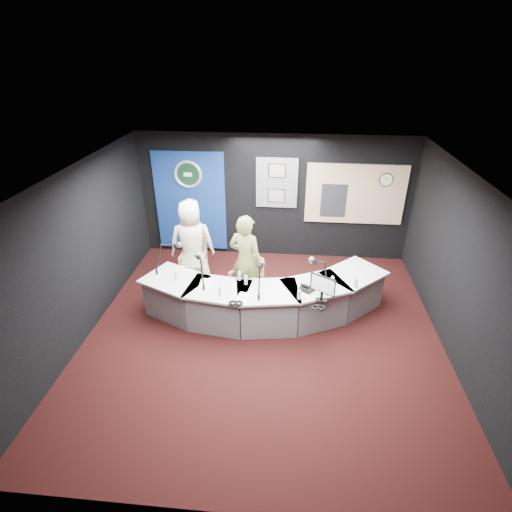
# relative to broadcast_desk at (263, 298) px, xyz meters

# --- Properties ---
(ground) EXTENTS (6.00, 6.00, 0.00)m
(ground) POSITION_rel_broadcast_desk_xyz_m (0.05, -0.55, -0.38)
(ground) COLOR black
(ground) RESTS_ON ground
(ceiling) EXTENTS (6.00, 6.00, 0.02)m
(ceiling) POSITION_rel_broadcast_desk_xyz_m (0.05, -0.55, 2.42)
(ceiling) COLOR silver
(ceiling) RESTS_ON ground
(wall_back) EXTENTS (6.00, 0.02, 2.80)m
(wall_back) POSITION_rel_broadcast_desk_xyz_m (0.05, 2.45, 1.02)
(wall_back) COLOR black
(wall_back) RESTS_ON ground
(wall_front) EXTENTS (6.00, 0.02, 2.80)m
(wall_front) POSITION_rel_broadcast_desk_xyz_m (0.05, -3.55, 1.02)
(wall_front) COLOR black
(wall_front) RESTS_ON ground
(wall_left) EXTENTS (0.02, 6.00, 2.80)m
(wall_left) POSITION_rel_broadcast_desk_xyz_m (-2.95, -0.55, 1.02)
(wall_left) COLOR black
(wall_left) RESTS_ON ground
(wall_right) EXTENTS (0.02, 6.00, 2.80)m
(wall_right) POSITION_rel_broadcast_desk_xyz_m (3.05, -0.55, 1.02)
(wall_right) COLOR black
(wall_right) RESTS_ON ground
(broadcast_desk) EXTENTS (4.50, 1.90, 0.75)m
(broadcast_desk) POSITION_rel_broadcast_desk_xyz_m (0.00, 0.00, 0.00)
(broadcast_desk) COLOR silver
(broadcast_desk) RESTS_ON ground
(backdrop_panel) EXTENTS (1.60, 0.05, 2.30)m
(backdrop_panel) POSITION_rel_broadcast_desk_xyz_m (-1.85, 2.42, 0.88)
(backdrop_panel) COLOR navy
(backdrop_panel) RESTS_ON wall_back
(agency_seal) EXTENTS (0.63, 0.07, 0.63)m
(agency_seal) POSITION_rel_broadcast_desk_xyz_m (-1.85, 2.38, 1.52)
(agency_seal) COLOR silver
(agency_seal) RESTS_ON backdrop_panel
(seal_center) EXTENTS (0.48, 0.01, 0.48)m
(seal_center) POSITION_rel_broadcast_desk_xyz_m (-1.85, 2.38, 1.52)
(seal_center) COLOR black
(seal_center) RESTS_ON backdrop_panel
(pinboard) EXTENTS (0.90, 0.04, 1.10)m
(pinboard) POSITION_rel_broadcast_desk_xyz_m (0.10, 2.42, 1.38)
(pinboard) COLOR slate
(pinboard) RESTS_ON wall_back
(framed_photo_upper) EXTENTS (0.34, 0.02, 0.27)m
(framed_photo_upper) POSITION_rel_broadcast_desk_xyz_m (0.10, 2.39, 1.65)
(framed_photo_upper) COLOR gray
(framed_photo_upper) RESTS_ON pinboard
(framed_photo_lower) EXTENTS (0.34, 0.02, 0.27)m
(framed_photo_lower) POSITION_rel_broadcast_desk_xyz_m (0.10, 2.39, 1.09)
(framed_photo_lower) COLOR gray
(framed_photo_lower) RESTS_ON pinboard
(booth_window_frame) EXTENTS (2.12, 0.06, 1.32)m
(booth_window_frame) POSITION_rel_broadcast_desk_xyz_m (1.80, 2.42, 1.18)
(booth_window_frame) COLOR tan
(booth_window_frame) RESTS_ON wall_back
(booth_glow) EXTENTS (2.00, 0.02, 1.20)m
(booth_glow) POSITION_rel_broadcast_desk_xyz_m (1.80, 2.41, 1.18)
(booth_glow) COLOR beige
(booth_glow) RESTS_ON booth_window_frame
(equipment_rack) EXTENTS (0.55, 0.02, 0.75)m
(equipment_rack) POSITION_rel_broadcast_desk_xyz_m (1.35, 2.39, 1.03)
(equipment_rack) COLOR black
(equipment_rack) RESTS_ON booth_window_frame
(wall_clock) EXTENTS (0.28, 0.01, 0.28)m
(wall_clock) POSITION_rel_broadcast_desk_xyz_m (2.40, 2.39, 1.52)
(wall_clock) COLOR white
(wall_clock) RESTS_ON booth_window_frame
(armchair_left) EXTENTS (0.55, 0.55, 0.97)m
(armchair_left) POSITION_rel_broadcast_desk_xyz_m (-1.52, 1.04, 0.11)
(armchair_left) COLOR tan
(armchair_left) RESTS_ON ground
(armchair_right) EXTENTS (0.76, 0.76, 0.96)m
(armchair_right) POSITION_rel_broadcast_desk_xyz_m (-0.35, 0.39, 0.10)
(armchair_right) COLOR tan
(armchair_right) RESTS_ON ground
(draped_jacket) EXTENTS (0.50, 0.10, 0.70)m
(draped_jacket) POSITION_rel_broadcast_desk_xyz_m (-1.54, 1.29, 0.24)
(draped_jacket) COLOR slate
(draped_jacket) RESTS_ON armchair_left
(person_man) EXTENTS (0.98, 0.74, 1.81)m
(person_man) POSITION_rel_broadcast_desk_xyz_m (-1.52, 1.04, 0.53)
(person_man) COLOR #F2DFC2
(person_man) RESTS_ON ground
(person_woman) EXTENTS (0.77, 0.64, 1.81)m
(person_woman) POSITION_rel_broadcast_desk_xyz_m (-0.35, 0.39, 0.53)
(person_woman) COLOR olive
(person_woman) RESTS_ON ground
(computer_monitor) EXTENTS (0.37, 0.24, 0.28)m
(computer_monitor) POSITION_rel_broadcast_desk_xyz_m (0.99, -0.53, 0.70)
(computer_monitor) COLOR black
(computer_monitor) RESTS_ON broadcast_desk
(desk_phone) EXTENTS (0.28, 0.27, 0.05)m
(desk_phone) POSITION_rel_broadcast_desk_xyz_m (0.76, -0.24, 0.40)
(desk_phone) COLOR black
(desk_phone) RESTS_ON broadcast_desk
(headphones_near) EXTENTS (0.21, 0.21, 0.03)m
(headphones_near) POSITION_rel_broadcast_desk_xyz_m (0.94, -0.75, 0.39)
(headphones_near) COLOR black
(headphones_near) RESTS_ON broadcast_desk
(headphones_far) EXTENTS (0.19, 0.19, 0.03)m
(headphones_far) POSITION_rel_broadcast_desk_xyz_m (-0.38, -0.75, 0.39)
(headphones_far) COLOR black
(headphones_far) RESTS_ON broadcast_desk
(paper_stack) EXTENTS (0.22, 0.31, 0.00)m
(paper_stack) POSITION_rel_broadcast_desk_xyz_m (-0.98, -0.18, 0.38)
(paper_stack) COLOR white
(paper_stack) RESTS_ON broadcast_desk
(notepad) EXTENTS (0.30, 0.37, 0.00)m
(notepad) POSITION_rel_broadcast_desk_xyz_m (-0.28, -0.58, 0.38)
(notepad) COLOR white
(notepad) RESTS_ON broadcast_desk
(boom_mic_a) EXTENTS (0.42, 0.66, 0.60)m
(boom_mic_a) POSITION_rel_broadcast_desk_xyz_m (-1.78, 0.31, 0.68)
(boom_mic_a) COLOR black
(boom_mic_a) RESTS_ON broadcast_desk
(boom_mic_b) EXTENTS (0.34, 0.70, 0.60)m
(boom_mic_b) POSITION_rel_broadcast_desk_xyz_m (-1.09, -0.10, 0.68)
(boom_mic_b) COLOR black
(boom_mic_b) RESTS_ON broadcast_desk
(boom_mic_c) EXTENTS (0.16, 0.74, 0.60)m
(boom_mic_c) POSITION_rel_broadcast_desk_xyz_m (-0.03, -0.29, 0.68)
(boom_mic_c) COLOR black
(boom_mic_c) RESTS_ON broadcast_desk
(boom_mic_d) EXTENTS (0.38, 0.68, 0.60)m
(boom_mic_d) POSITION_rel_broadcast_desk_xyz_m (0.97, -0.06, 0.68)
(boom_mic_d) COLOR black
(boom_mic_d) RESTS_ON broadcast_desk
(water_bottles) EXTENTS (3.19, 0.59, 0.18)m
(water_bottles) POSITION_rel_broadcast_desk_xyz_m (0.03, -0.28, 0.46)
(water_bottles) COLOR silver
(water_bottles) RESTS_ON broadcast_desk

